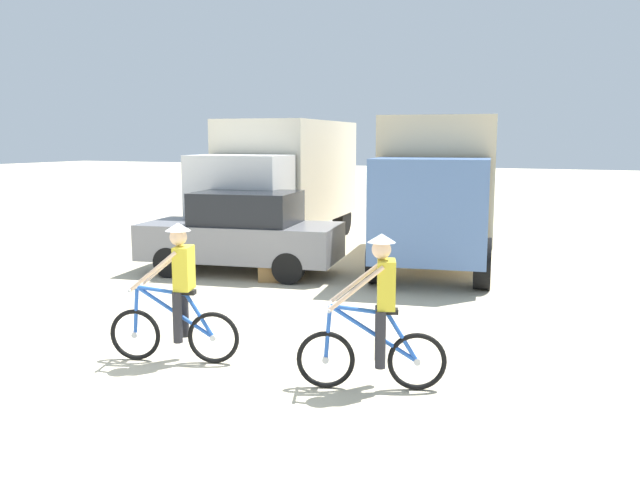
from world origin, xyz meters
name	(u,v)px	position (x,y,z in m)	size (l,w,h in m)	color
ground_plane	(193,348)	(0.00, 0.00, 0.00)	(120.00, 120.00, 0.00)	beige
box_truck_cream_rv	(283,176)	(-3.15, 8.67, 1.87)	(3.16, 6.98, 3.35)	beige
box_truck_tan_camper	(441,182)	(1.40, 7.87, 1.87)	(3.49, 7.05, 3.35)	#CCB78E
sedan_parked	(243,233)	(-2.08, 4.75, 0.88)	(4.45, 2.48, 1.76)	slate
cyclist_orange_shirt	(177,298)	(0.18, -0.55, 0.85)	(1.67, 0.68, 1.82)	black
cyclist_cowboy_hat	(377,318)	(2.83, -0.38, 0.85)	(1.64, 0.76, 1.82)	black
supply_crate	(277,268)	(-1.16, 4.60, 0.22)	(0.70, 0.92, 0.43)	olive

